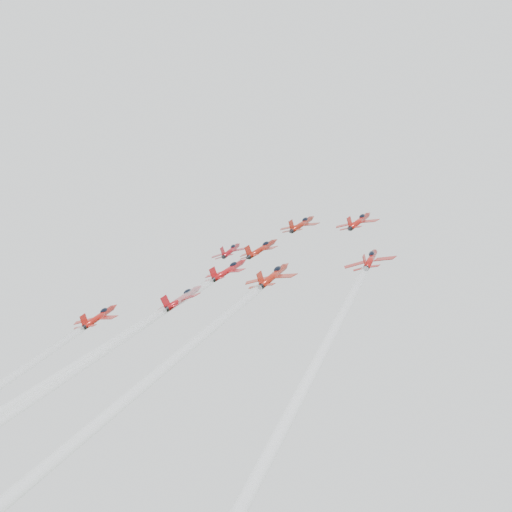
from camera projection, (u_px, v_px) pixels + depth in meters
The scene contains 7 objects.
jet_lead at pixel (302, 224), 167.92m from camera, with size 10.27×12.71×9.49m.
jet_row2_left at pixel (231, 250), 162.95m from camera, with size 9.18×11.36×8.48m.
jet_row2_center at pixel (262, 248), 153.06m from camera, with size 9.60×11.88×8.87m.
jet_row2_right at pixel (359, 221), 148.83m from camera, with size 9.74×12.05×8.99m.
jet_center at pixel (83, 373), 101.76m from camera, with size 9.55×84.85×62.05m.
jet_rear_right at pixel (109, 411), 82.56m from camera, with size 10.00×88.82×64.95m.
jet_rear_farright at pixel (266, 375), 77.89m from camera, with size 8.60×76.41×55.88m.
Camera 1 is at (69.31, -113.97, 95.56)m, focal length 50.00 mm.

